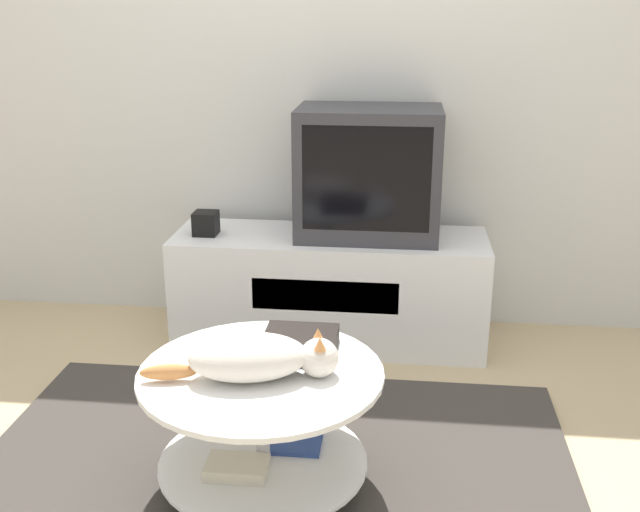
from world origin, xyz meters
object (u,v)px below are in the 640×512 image
at_px(speaker, 206,223).
at_px(tv, 369,173).
at_px(cat, 257,357).
at_px(dvd_box, 300,343).

bearing_deg(speaker, tv, 5.95).
xyz_separation_m(speaker, cat, (0.45, -1.16, -0.06)).
distance_m(speaker, cat, 1.25).
bearing_deg(cat, tv, 66.85).
relative_size(dvd_box, cat, 0.40).
bearing_deg(dvd_box, tv, 81.45).
bearing_deg(dvd_box, cat, -117.98).
bearing_deg(tv, speaker, -174.05).
relative_size(speaker, cat, 0.18).
bearing_deg(tv, cat, -101.83).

